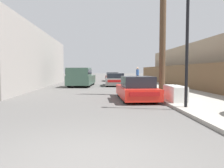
{
  "coord_description": "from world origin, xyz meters",
  "views": [
    {
      "loc": [
        0.25,
        -3.63,
        1.55
      ],
      "look_at": [
        1.03,
        10.41,
        0.67
      ],
      "focal_mm": 35.0,
      "sensor_mm": 36.0,
      "label": 1
    }
  ],
  "objects": [
    {
      "name": "car_parked_far",
      "position": [
        2.0,
        27.82,
        0.59
      ],
      "size": [
        1.89,
        4.47,
        1.26
      ],
      "rotation": [
        0.0,
        0.0,
        0.02
      ],
      "color": "#5B1E19",
      "rests_on": "ground"
    },
    {
      "name": "street_lamp",
      "position": [
        3.59,
        4.62,
        3.11
      ],
      "size": [
        0.26,
        0.26,
        5.21
      ],
      "color": "black",
      "rests_on": "sidewalk_curb"
    },
    {
      "name": "ground_plane",
      "position": [
        0.0,
        0.0,
        0.0
      ],
      "size": [
        220.0,
        220.0,
        0.0
      ],
      "primitive_type": "plane",
      "color": "#595654"
    },
    {
      "name": "pedestrian",
      "position": [
        4.68,
        21.84,
        1.05
      ],
      "size": [
        0.34,
        0.34,
        1.79
      ],
      "color": "#282D42",
      "rests_on": "sidewalk_curb"
    },
    {
      "name": "discarded_fridge",
      "position": [
        3.79,
        6.43,
        0.47
      ],
      "size": [
        0.73,
        1.86,
        0.73
      ],
      "rotation": [
        0.0,
        0.0,
        -0.04
      ],
      "color": "silver",
      "rests_on": "sidewalk_curb"
    },
    {
      "name": "building_right_house",
      "position": [
        11.47,
        16.95,
        2.02
      ],
      "size": [
        6.0,
        23.18,
        4.03
      ],
      "primitive_type": "cube",
      "color": "gray",
      "rests_on": "ground"
    },
    {
      "name": "wooden_fence",
      "position": [
        7.25,
        15.12,
        1.07
      ],
      "size": [
        0.08,
        31.71,
        1.9
      ],
      "primitive_type": "cube",
      "color": "brown",
      "rests_on": "sidewalk_curb"
    },
    {
      "name": "sidewalk_curb",
      "position": [
        5.3,
        23.5,
        0.06
      ],
      "size": [
        4.2,
        63.0,
        0.12
      ],
      "primitive_type": "cube",
      "color": "#9E998E",
      "rests_on": "ground"
    },
    {
      "name": "building_left_block",
      "position": [
        -8.24,
        17.2,
        2.51
      ],
      "size": [
        7.0,
        19.19,
        5.02
      ],
      "primitive_type": "cube",
      "color": "gray",
      "rests_on": "ground"
    },
    {
      "name": "utility_pole",
      "position": [
        4.02,
        9.39,
        4.17
      ],
      "size": [
        1.8,
        0.38,
        7.95
      ],
      "color": "#4C3826",
      "rests_on": "sidewalk_curb"
    },
    {
      "name": "parked_sports_car_red",
      "position": [
        2.17,
        7.74,
        0.56
      ],
      "size": [
        1.8,
        4.22,
        1.24
      ],
      "rotation": [
        0.0,
        0.0,
        0.02
      ],
      "color": "red",
      "rests_on": "ground"
    },
    {
      "name": "pickup_truck",
      "position": [
        -1.56,
        17.55,
        0.89
      ],
      "size": [
        2.53,
        5.92,
        1.78
      ],
      "rotation": [
        0.0,
        0.0,
        3.06
      ],
      "color": "#385647",
      "rests_on": "ground"
    },
    {
      "name": "car_parked_mid",
      "position": [
        1.84,
        18.47,
        0.6
      ],
      "size": [
        2.18,
        4.77,
        1.26
      ],
      "rotation": [
        0.0,
        0.0,
        -0.06
      ],
      "color": "gray",
      "rests_on": "ground"
    }
  ]
}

